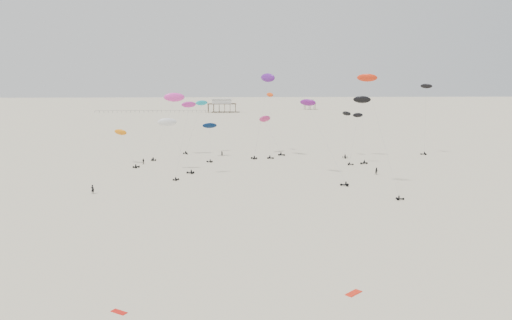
{
  "coord_description": "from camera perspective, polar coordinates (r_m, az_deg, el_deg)",
  "views": [
    {
      "loc": [
        -6.11,
        -18.01,
        24.35
      ],
      "look_at": [
        0.0,
        88.0,
        7.0
      ],
      "focal_mm": 35.0,
      "sensor_mm": 36.0,
      "label": 1
    }
  ],
  "objects": [
    {
      "name": "rig_0",
      "position": [
        164.72,
        -6.73,
        4.96
      ],
      "size": [
        8.49,
        5.46,
        17.56
      ],
      "rotation": [
        0.0,
        0.0,
        3.66
      ],
      "color": "black",
      "rests_on": "ground"
    },
    {
      "name": "pier_fence",
      "position": [
        372.98,
        -11.96,
        5.46
      ],
      "size": [
        80.2,
        0.2,
        1.5
      ],
      "color": "black",
      "rests_on": "ground"
    },
    {
      "name": "rig_8",
      "position": [
        133.91,
        -9.65,
        3.28
      ],
      "size": [
        10.07,
        7.46,
        14.8
      ],
      "rotation": [
        0.0,
        0.0,
        1.24
      ],
      "color": "black",
      "rests_on": "ground"
    },
    {
      "name": "grounded_kite_b",
      "position": [
        56.84,
        -15.38,
        -16.44
      ],
      "size": [
        1.88,
        1.59,
        0.07
      ],
      "primitive_type": "cube",
      "rotation": [
        0.0,
        0.0,
        -0.59
      ],
      "color": "red",
      "rests_on": "ground"
    },
    {
      "name": "rig_1",
      "position": [
        124.62,
        -8.04,
        4.29
      ],
      "size": [
        5.96,
        8.42,
        18.97
      ],
      "rotation": [
        0.0,
        0.0,
        5.62
      ],
      "color": "black",
      "rests_on": "ground"
    },
    {
      "name": "rig_13",
      "position": [
        146.59,
        -14.83,
        2.24
      ],
      "size": [
        9.05,
        10.39,
        11.76
      ],
      "rotation": [
        0.0,
        0.0,
        5.52
      ],
      "color": "black",
      "rests_on": "ground"
    },
    {
      "name": "grounded_kite_a",
      "position": [
        60.26,
        11.09,
        -14.74
      ],
      "size": [
        2.25,
        2.12,
        0.08
      ],
      "primitive_type": "cube",
      "rotation": [
        0.0,
        0.0,
        0.72
      ],
      "color": "red",
      "rests_on": "ground"
    },
    {
      "name": "rig_12",
      "position": [
        159.77,
        -9.57,
        6.41
      ],
      "size": [
        10.18,
        12.97,
        21.26
      ],
      "rotation": [
        0.0,
        0.0,
        0.46
      ],
      "color": "black",
      "rests_on": "ground"
    },
    {
      "name": "rig_5",
      "position": [
        160.01,
        1.63,
        4.26
      ],
      "size": [
        3.61,
        17.61,
        23.19
      ],
      "rotation": [
        0.0,
        0.0,
        4.18
      ],
      "color": "black",
      "rests_on": "ground"
    },
    {
      "name": "rig_3",
      "position": [
        158.15,
        10.23,
        2.97
      ],
      "size": [
        3.6,
        7.25,
        14.41
      ],
      "rotation": [
        0.0,
        0.0,
        2.96
      ],
      "color": "black",
      "rests_on": "ground"
    },
    {
      "name": "ground_plane",
      "position": [
        219.45,
        -1.68,
        2.91
      ],
      "size": [
        900.0,
        900.0,
        0.0
      ],
      "primitive_type": "plane",
      "color": "beige"
    },
    {
      "name": "rig_6",
      "position": [
        154.25,
        1.14,
        8.21
      ],
      "size": [
        8.41,
        8.03,
        26.08
      ],
      "rotation": [
        0.0,
        0.0,
        0.77
      ],
      "color": "black",
      "rests_on": "ground"
    },
    {
      "name": "pavilion_small",
      "position": [
        404.0,
        6.16,
        6.27
      ],
      "size": [
        9.0,
        7.0,
        8.0
      ],
      "color": "brown",
      "rests_on": "ground"
    },
    {
      "name": "rig_2",
      "position": [
        169.71,
        18.81,
        5.82
      ],
      "size": [
        4.07,
        4.11,
        22.97
      ],
      "rotation": [
        0.0,
        0.0,
        1.44
      ],
      "color": "black",
      "rests_on": "ground"
    },
    {
      "name": "spectator_1",
      "position": [
        131.73,
        13.61,
        -1.64
      ],
      "size": [
        1.08,
        0.65,
        2.17
      ],
      "primitive_type": "imported",
      "rotation": [
        0.0,
        0.0,
        6.31
      ],
      "color": "black",
      "rests_on": "ground"
    },
    {
      "name": "spectator_3",
      "position": [
        159.63,
        -3.91,
        0.48
      ],
      "size": [
        0.83,
        0.72,
        1.91
      ],
      "primitive_type": "imported",
      "rotation": [
        0.0,
        0.0,
        2.72
      ],
      "color": "black",
      "rests_on": "ground"
    },
    {
      "name": "rig_7",
      "position": [
        155.15,
        -5.32,
        3.31
      ],
      "size": [
        4.81,
        12.92,
        13.63
      ],
      "rotation": [
        0.0,
        0.0,
        1.25
      ],
      "color": "black",
      "rests_on": "ground"
    },
    {
      "name": "rig_4",
      "position": [
        163.25,
        1.42,
        3.88
      ],
      "size": [
        8.79,
        9.69,
        13.19
      ],
      "rotation": [
        0.0,
        0.0,
        4.13
      ],
      "color": "black",
      "rests_on": "ground"
    },
    {
      "name": "rig_11",
      "position": [
        112.93,
        13.08,
        7.32
      ],
      "size": [
        7.15,
        16.12,
        27.07
      ],
      "rotation": [
        0.0,
        0.0,
        4.68
      ],
      "color": "black",
      "rests_on": "ground"
    },
    {
      "name": "rig_9",
      "position": [
        145.45,
        11.21,
        2.85
      ],
      "size": [
        4.93,
        4.08,
        14.76
      ],
      "rotation": [
        0.0,
        0.0,
        4.51
      ],
      "color": "black",
      "rests_on": "ground"
    },
    {
      "name": "spectator_0",
      "position": [
        112.58,
        -18.15,
        -3.68
      ],
      "size": [
        0.97,
        0.8,
        2.31
      ],
      "primitive_type": "imported",
      "rotation": [
        0.0,
        0.0,
        2.85
      ],
      "color": "black",
      "rests_on": "ground"
    },
    {
      "name": "spectator_2",
      "position": [
        147.2,
        -12.75,
        -0.47
      ],
      "size": [
        1.32,
        1.08,
        1.97
      ],
      "primitive_type": "imported",
      "rotation": [
        0.0,
        0.0,
        5.82
      ],
      "color": "black",
      "rests_on": "ground"
    },
    {
      "name": "rig_10",
      "position": [
        156.99,
        12.05,
        5.56
      ],
      "size": [
        6.9,
        17.03,
        21.49
      ],
      "rotation": [
        0.0,
        0.0,
        2.03
      ],
      "color": "black",
      "rests_on": "ground"
    },
    {
      "name": "pavilion_main",
      "position": [
        368.58,
        -3.92,
        6.13
      ],
      "size": [
        21.0,
        13.0,
        9.8
      ],
      "color": "brown",
      "rests_on": "ground"
    },
    {
      "name": "rig_14",
      "position": [
        123.74,
        6.89,
        4.5
      ],
      "size": [
        10.17,
        17.24,
        22.98
      ],
      "rotation": [
        0.0,
        0.0,
        1.2
      ],
      "color": "black",
      "rests_on": "ground"
    }
  ]
}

